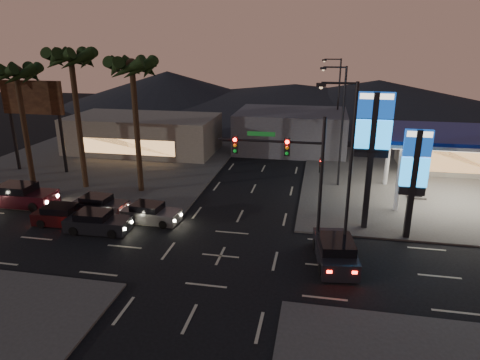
% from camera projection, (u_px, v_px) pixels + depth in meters
% --- Properties ---
extents(ground, '(140.00, 140.00, 0.00)m').
position_uv_depth(ground, '(220.00, 256.00, 24.92)').
color(ground, black).
rests_on(ground, ground).
extents(corner_lot_ne, '(24.00, 24.00, 0.12)m').
position_uv_depth(corner_lot_ne, '(444.00, 185.00, 36.92)').
color(corner_lot_ne, '#47443F').
rests_on(corner_lot_ne, ground).
extents(corner_lot_nw, '(24.00, 24.00, 0.12)m').
position_uv_depth(corner_lot_nw, '(102.00, 165.00, 42.70)').
color(corner_lot_nw, '#47443F').
rests_on(corner_lot_nw, ground).
extents(gas_station, '(12.20, 8.20, 5.47)m').
position_uv_depth(gas_station, '(467.00, 138.00, 31.61)').
color(gas_station, silver).
rests_on(gas_station, ground).
extents(convenience_store, '(10.00, 6.00, 4.00)m').
position_uv_depth(convenience_store, '(456.00, 150.00, 40.61)').
color(convenience_store, '#726B5B').
rests_on(convenience_store, ground).
extents(pylon_sign_tall, '(2.20, 0.35, 9.00)m').
position_uv_depth(pylon_sign_tall, '(373.00, 134.00, 26.50)').
color(pylon_sign_tall, black).
rests_on(pylon_sign_tall, ground).
extents(pylon_sign_short, '(1.60, 0.35, 7.00)m').
position_uv_depth(pylon_sign_short, '(415.00, 168.00, 25.66)').
color(pylon_sign_short, black).
rests_on(pylon_sign_short, ground).
extents(traffic_signal_mast, '(6.10, 0.39, 8.00)m').
position_uv_depth(traffic_signal_mast, '(291.00, 164.00, 24.45)').
color(traffic_signal_mast, black).
rests_on(traffic_signal_mast, ground).
extents(pedestal_signal, '(0.32, 0.39, 4.30)m').
position_uv_depth(pedestal_signal, '(321.00, 178.00, 29.51)').
color(pedestal_signal, black).
rests_on(pedestal_signal, ground).
extents(streetlight_near, '(2.14, 0.25, 10.00)m').
position_uv_depth(streetlight_near, '(347.00, 163.00, 22.82)').
color(streetlight_near, black).
rests_on(streetlight_near, ground).
extents(streetlight_mid, '(2.14, 0.25, 10.00)m').
position_uv_depth(streetlight_mid, '(340.00, 120.00, 34.94)').
color(streetlight_mid, black).
rests_on(streetlight_mid, ground).
extents(streetlight_far, '(2.14, 0.25, 10.00)m').
position_uv_depth(streetlight_far, '(337.00, 98.00, 47.99)').
color(streetlight_far, black).
rests_on(streetlight_far, ground).
extents(palm_a, '(4.41, 4.41, 10.86)m').
position_uv_depth(palm_a, '(133.00, 75.00, 32.43)').
color(palm_a, black).
rests_on(palm_a, ground).
extents(palm_b, '(4.41, 4.41, 11.46)m').
position_uv_depth(palm_b, '(72.00, 67.00, 33.17)').
color(palm_b, black).
rests_on(palm_b, ground).
extents(palm_c, '(4.41, 4.41, 10.26)m').
position_uv_depth(palm_c, '(17.00, 80.00, 34.41)').
color(palm_c, black).
rests_on(palm_c, ground).
extents(billboard, '(6.00, 0.30, 8.50)m').
position_uv_depth(billboard, '(33.00, 105.00, 38.74)').
color(billboard, black).
rests_on(billboard, ground).
extents(building_far_west, '(16.00, 8.00, 4.00)m').
position_uv_depth(building_far_west, '(144.00, 134.00, 47.32)').
color(building_far_west, '#726B5B').
rests_on(building_far_west, ground).
extents(building_far_mid, '(12.00, 9.00, 4.40)m').
position_uv_depth(building_far_mid, '(291.00, 131.00, 48.10)').
color(building_far_mid, '#4C4C51').
rests_on(building_far_mid, ground).
extents(hill_left, '(40.00, 40.00, 6.00)m').
position_uv_depth(hill_left, '(168.00, 87.00, 84.41)').
color(hill_left, black).
rests_on(hill_left, ground).
extents(hill_right, '(50.00, 50.00, 5.00)m').
position_uv_depth(hill_right, '(378.00, 94.00, 77.34)').
color(hill_right, black).
rests_on(hill_right, ground).
extents(hill_center, '(60.00, 60.00, 4.00)m').
position_uv_depth(hill_center, '(295.00, 95.00, 80.21)').
color(hill_center, black).
rests_on(hill_center, ground).
extents(car_lane_a_front, '(4.30, 1.91, 1.38)m').
position_uv_depth(car_lane_a_front, '(97.00, 222.00, 27.90)').
color(car_lane_a_front, black).
rests_on(car_lane_a_front, ground).
extents(car_lane_a_mid, '(4.22, 1.93, 1.35)m').
position_uv_depth(car_lane_a_mid, '(64.00, 216.00, 29.01)').
color(car_lane_a_mid, black).
rests_on(car_lane_a_mid, ground).
extents(car_lane_b_front, '(4.18, 2.02, 1.32)m').
position_uv_depth(car_lane_b_front, '(150.00, 214.00, 29.37)').
color(car_lane_b_front, '#515153').
rests_on(car_lane_b_front, ground).
extents(car_lane_b_mid, '(4.10, 1.89, 1.31)m').
position_uv_depth(car_lane_b_mid, '(100.00, 205.00, 30.86)').
color(car_lane_b_mid, black).
rests_on(car_lane_b_mid, ground).
extents(car_lane_b_rear, '(5.21, 2.26, 1.68)m').
position_uv_depth(car_lane_b_rear, '(21.00, 196.00, 32.21)').
color(car_lane_b_rear, black).
rests_on(car_lane_b_rear, ground).
extents(suv_station, '(2.57, 4.91, 1.57)m').
position_uv_depth(suv_station, '(335.00, 251.00, 23.90)').
color(suv_station, black).
rests_on(suv_station, ground).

